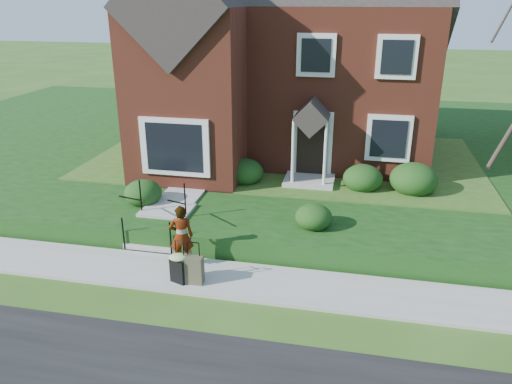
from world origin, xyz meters
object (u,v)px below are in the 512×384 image
(woman, at_px, (181,236))
(suitcase_olive, at_px, (193,270))
(front_steps, at_px, (161,222))
(suitcase_black, at_px, (179,266))

(woman, relative_size, suitcase_olive, 1.56)
(woman, xyz_separation_m, suitcase_olive, (0.52, -0.73, -0.45))
(woman, distance_m, suitcase_olive, 1.00)
(front_steps, bearing_deg, suitcase_olive, -53.03)
(suitcase_black, bearing_deg, front_steps, 140.59)
(woman, height_order, suitcase_olive, woman)
(front_steps, bearing_deg, suitcase_black, -59.45)
(woman, bearing_deg, suitcase_olive, 109.16)
(suitcase_black, relative_size, suitcase_olive, 1.02)
(front_steps, height_order, suitcase_olive, front_steps)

